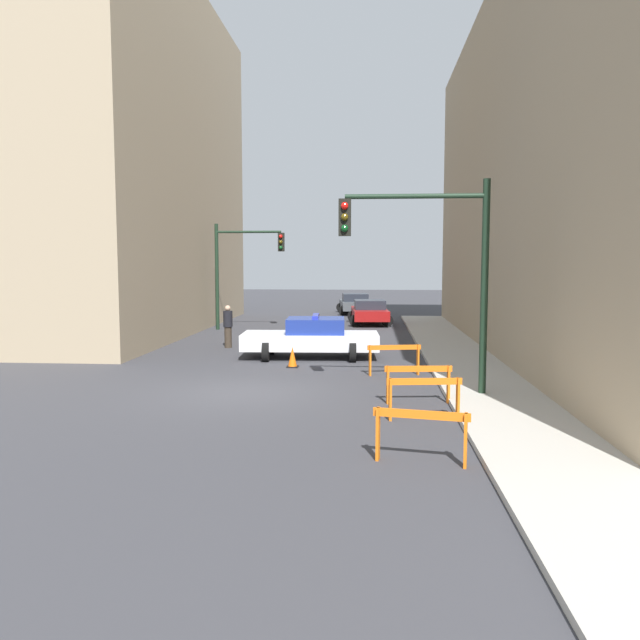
{
  "coord_description": "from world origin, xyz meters",
  "views": [
    {
      "loc": [
        3.13,
        -15.58,
        3.33
      ],
      "look_at": [
        1.32,
        6.92,
        1.23
      ],
      "focal_mm": 35.0,
      "sensor_mm": 36.0,
      "label": 1
    }
  ],
  "objects_px": {
    "parked_car_near": "(370,312)",
    "pedestrian_crossing": "(228,326)",
    "traffic_light_far": "(239,261)",
    "barrier_front": "(421,427)",
    "barrier_back": "(418,378)",
    "traffic_light_near": "(436,254)",
    "barrier_mid": "(424,391)",
    "parked_car_mid": "(355,303)",
    "barrier_corner": "(394,355)",
    "traffic_cone": "(292,357)",
    "police_car": "(312,337)"
  },
  "relations": [
    {
      "from": "parked_car_near",
      "to": "traffic_light_near",
      "type": "bearing_deg",
      "value": -89.0
    },
    {
      "from": "pedestrian_crossing",
      "to": "traffic_light_far",
      "type": "bearing_deg",
      "value": 95.16
    },
    {
      "from": "barrier_corner",
      "to": "traffic_cone",
      "type": "relative_size",
      "value": 2.41
    },
    {
      "from": "parked_car_mid",
      "to": "barrier_mid",
      "type": "relative_size",
      "value": 2.8
    },
    {
      "from": "pedestrian_crossing",
      "to": "barrier_mid",
      "type": "bearing_deg",
      "value": -61.02
    },
    {
      "from": "pedestrian_crossing",
      "to": "barrier_corner",
      "type": "bearing_deg",
      "value": -44.2
    },
    {
      "from": "traffic_light_far",
      "to": "barrier_back",
      "type": "xyz_separation_m",
      "value": [
        7.58,
        -15.61,
        -2.78
      ]
    },
    {
      "from": "traffic_light_far",
      "to": "barrier_corner",
      "type": "xyz_separation_m",
      "value": [
        7.15,
        -11.93,
        -2.78
      ]
    },
    {
      "from": "barrier_corner",
      "to": "barrier_back",
      "type": "bearing_deg",
      "value": -83.38
    },
    {
      "from": "parked_car_mid",
      "to": "barrier_back",
      "type": "relative_size",
      "value": 2.8
    },
    {
      "from": "traffic_light_far",
      "to": "barrier_front",
      "type": "bearing_deg",
      "value": -70.04
    },
    {
      "from": "traffic_light_near",
      "to": "barrier_corner",
      "type": "height_order",
      "value": "traffic_light_near"
    },
    {
      "from": "traffic_light_far",
      "to": "parked_car_near",
      "type": "xyz_separation_m",
      "value": [
        6.41,
        3.31,
        -2.72
      ]
    },
    {
      "from": "parked_car_near",
      "to": "pedestrian_crossing",
      "type": "distance_m",
      "value": 11.21
    },
    {
      "from": "pedestrian_crossing",
      "to": "barrier_mid",
      "type": "xyz_separation_m",
      "value": [
        6.67,
        -10.71,
        -0.24
      ]
    },
    {
      "from": "pedestrian_crossing",
      "to": "barrier_mid",
      "type": "height_order",
      "value": "pedestrian_crossing"
    },
    {
      "from": "traffic_cone",
      "to": "police_car",
      "type": "bearing_deg",
      "value": 77.54
    },
    {
      "from": "traffic_light_far",
      "to": "parked_car_mid",
      "type": "xyz_separation_m",
      "value": [
        5.46,
        10.1,
        -2.72
      ]
    },
    {
      "from": "pedestrian_crossing",
      "to": "parked_car_mid",
      "type": "bearing_deg",
      "value": 71.75
    },
    {
      "from": "barrier_corner",
      "to": "traffic_cone",
      "type": "height_order",
      "value": "barrier_corner"
    },
    {
      "from": "traffic_light_near",
      "to": "barrier_back",
      "type": "relative_size",
      "value": 3.26
    },
    {
      "from": "traffic_light_near",
      "to": "barrier_front",
      "type": "relative_size",
      "value": 3.29
    },
    {
      "from": "traffic_light_near",
      "to": "parked_car_mid",
      "type": "height_order",
      "value": "traffic_light_near"
    },
    {
      "from": "traffic_light_far",
      "to": "pedestrian_crossing",
      "type": "xyz_separation_m",
      "value": [
        0.92,
        -6.46,
        -2.54
      ]
    },
    {
      "from": "police_car",
      "to": "barrier_back",
      "type": "height_order",
      "value": "police_car"
    },
    {
      "from": "parked_car_mid",
      "to": "barrier_front",
      "type": "distance_m",
      "value": 30.22
    },
    {
      "from": "police_car",
      "to": "barrier_mid",
      "type": "xyz_separation_m",
      "value": [
        3.17,
        -8.35,
        -0.11
      ]
    },
    {
      "from": "police_car",
      "to": "barrier_front",
      "type": "distance_m",
      "value": 11.6
    },
    {
      "from": "parked_car_near",
      "to": "parked_car_mid",
      "type": "height_order",
      "value": "same"
    },
    {
      "from": "barrier_front",
      "to": "barrier_mid",
      "type": "xyz_separation_m",
      "value": [
        0.3,
        2.9,
        0.0
      ]
    },
    {
      "from": "barrier_back",
      "to": "parked_car_near",
      "type": "bearing_deg",
      "value": 93.54
    },
    {
      "from": "parked_car_mid",
      "to": "pedestrian_crossing",
      "type": "distance_m",
      "value": 17.17
    },
    {
      "from": "traffic_light_near",
      "to": "parked_car_mid",
      "type": "bearing_deg",
      "value": 95.9
    },
    {
      "from": "police_car",
      "to": "pedestrian_crossing",
      "type": "xyz_separation_m",
      "value": [
        -3.5,
        2.36,
        0.14
      ]
    },
    {
      "from": "traffic_light_near",
      "to": "parked_car_near",
      "type": "height_order",
      "value": "traffic_light_near"
    },
    {
      "from": "traffic_light_far",
      "to": "barrier_mid",
      "type": "bearing_deg",
      "value": -66.17
    },
    {
      "from": "parked_car_mid",
      "to": "pedestrian_crossing",
      "type": "xyz_separation_m",
      "value": [
        -4.54,
        -16.56,
        0.19
      ]
    },
    {
      "from": "parked_car_mid",
      "to": "pedestrian_crossing",
      "type": "bearing_deg",
      "value": -111.3
    },
    {
      "from": "parked_car_near",
      "to": "barrier_front",
      "type": "bearing_deg",
      "value": -91.95
    },
    {
      "from": "barrier_front",
      "to": "traffic_cone",
      "type": "distance_m",
      "value": 9.86
    },
    {
      "from": "parked_car_near",
      "to": "parked_car_mid",
      "type": "bearing_deg",
      "value": 93.86
    },
    {
      "from": "police_car",
      "to": "parked_car_near",
      "type": "bearing_deg",
      "value": -12.18
    },
    {
      "from": "traffic_light_near",
      "to": "parked_car_near",
      "type": "bearing_deg",
      "value": 95.11
    },
    {
      "from": "barrier_mid",
      "to": "barrier_corner",
      "type": "distance_m",
      "value": 5.26
    },
    {
      "from": "barrier_front",
      "to": "barrier_back",
      "type": "xyz_separation_m",
      "value": [
        0.29,
        4.46,
        0.0
      ]
    },
    {
      "from": "pedestrian_crossing",
      "to": "barrier_front",
      "type": "distance_m",
      "value": 15.03
    },
    {
      "from": "parked_car_mid",
      "to": "barrier_corner",
      "type": "relative_size",
      "value": 2.82
    },
    {
      "from": "police_car",
      "to": "barrier_corner",
      "type": "xyz_separation_m",
      "value": [
        2.73,
        -3.11,
        -0.11
      ]
    },
    {
      "from": "traffic_light_near",
      "to": "barrier_front",
      "type": "height_order",
      "value": "traffic_light_near"
    },
    {
      "from": "barrier_front",
      "to": "barrier_back",
      "type": "bearing_deg",
      "value": 86.27
    }
  ]
}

